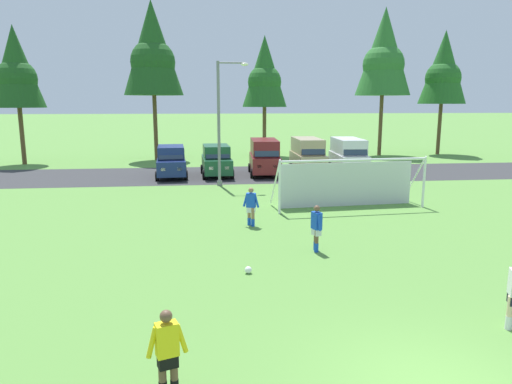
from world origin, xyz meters
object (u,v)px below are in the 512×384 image
parked_car_slot_left (216,160)px  parked_car_slot_center_right (348,155)px  soccer_ball (248,270)px  parked_car_slot_center_left (265,156)px  player_defender_far (316,228)px  referee (167,354)px  parked_car_slot_far_left (171,161)px  player_striker_near (251,207)px  soccer_goal (348,181)px  street_lamp (222,122)px  parked_car_slot_center (308,154)px

parked_car_slot_left → parked_car_slot_center_right: 9.76m
soccer_ball → parked_car_slot_center_left: bearing=81.3°
player_defender_far → parked_car_slot_left: parked_car_slot_left is taller
referee → parked_car_slot_center_right: parked_car_slot_center_right is taller
parked_car_slot_far_left → player_striker_near: bearing=-72.8°
parked_car_slot_center_right → soccer_goal: bearing=-107.4°
parked_car_slot_far_left → parked_car_slot_center_left: parked_car_slot_center_left is taller
parked_car_slot_left → parked_car_slot_center_right: bearing=2.8°
soccer_goal → parked_car_slot_left: size_ratio=1.61×
player_defender_far → parked_car_slot_far_left: bearing=109.6°
soccer_ball → parked_car_slot_center_left: (3.01, 19.65, 1.23)m
parked_car_slot_left → parked_car_slot_center_left: (3.46, 0.18, 0.23)m
parked_car_slot_far_left → parked_car_slot_center_right: parked_car_slot_center_right is taller
referee → parked_car_slot_far_left: 25.15m
parked_car_slot_center_left → street_lamp: bearing=-127.4°
player_striker_near → player_defender_far: size_ratio=1.00×
parked_car_slot_left → street_lamp: 4.90m
parked_car_slot_far_left → parked_car_slot_center_right: size_ratio=0.96×
street_lamp → soccer_goal: bearing=-48.7°
soccer_ball → referee: (-1.96, -5.88, 0.71)m
soccer_ball → referee: referee is taller
soccer_goal → parked_car_slot_far_left: soccer_goal is taller
parked_car_slot_center_right → soccer_ball: bearing=-115.0°
player_striker_near → parked_car_slot_left: size_ratio=0.35×
player_striker_near → referee: bearing=-102.8°
parked_car_slot_center_right → parked_car_slot_left: bearing=-177.2°
soccer_goal → parked_car_slot_center_right: 11.81m
soccer_goal → player_defender_far: soccer_goal is taller
parked_car_slot_far_left → parked_car_slot_left: size_ratio=1.01×
soccer_goal → parked_car_slot_left: 12.45m
parked_car_slot_far_left → parked_car_slot_center_right: (12.89, 0.72, 0.23)m
player_striker_near → street_lamp: bearing=94.8°
parked_car_slot_far_left → player_defender_far: bearing=-70.4°
parked_car_slot_far_left → parked_car_slot_center_left: 6.62m
soccer_goal → referee: size_ratio=4.60×
referee → player_striker_near: size_ratio=1.00×
player_defender_far → soccer_goal: bearing=64.6°
player_defender_far → street_lamp: (-2.75, 13.54, 3.10)m
referee → parked_car_slot_center: (8.32, 26.38, 0.52)m
soccer_ball → soccer_goal: size_ratio=0.03×
player_striker_near → player_defender_far: (1.92, -3.66, 0.00)m
referee → parked_car_slot_left: (1.52, 25.34, 0.29)m
player_defender_far → parked_car_slot_center_left: parked_car_slot_center_left is taller
soccer_goal → parked_car_slot_far_left: size_ratio=1.60×
player_striker_near → parked_car_slot_center_right: size_ratio=0.34×
soccer_goal → street_lamp: (-5.95, 6.78, 2.63)m
parked_car_slot_center_left → referee: bearing=-101.0°
street_lamp → referee: bearing=-94.8°
parked_car_slot_center_left → street_lamp: 5.87m
parked_car_slot_left → parked_car_slot_center: 6.88m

